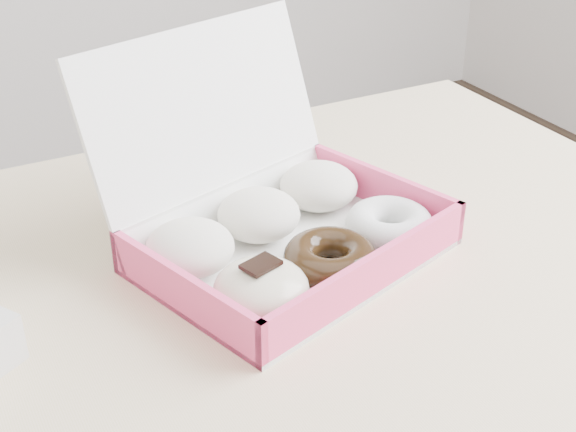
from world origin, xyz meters
name	(u,v)px	position (x,y,z in m)	size (l,w,h in m)	color
donut_box	(279,224)	(0.16, 0.10, 0.78)	(0.33, 0.31, 0.19)	white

